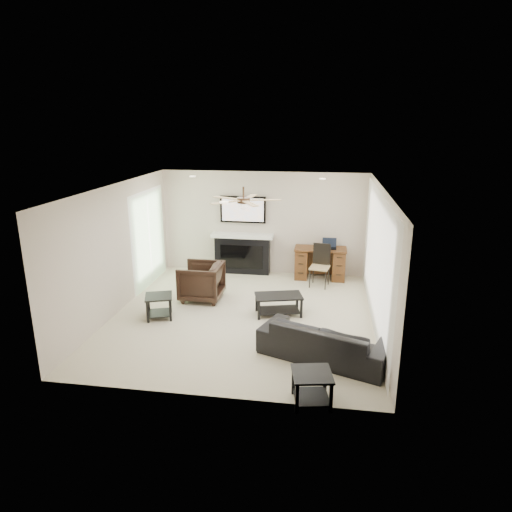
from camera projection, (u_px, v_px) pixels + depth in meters
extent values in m
plane|color=beige|center=(243.00, 316.00, 8.89)|extent=(5.50, 5.50, 0.00)
cube|color=white|center=(242.00, 187.00, 8.18)|extent=(5.00, 5.50, 0.04)
cube|color=#C1B3A3|center=(263.00, 223.00, 11.14)|extent=(5.00, 0.04, 2.50)
cube|color=#C1B3A3|center=(205.00, 313.00, 5.93)|extent=(5.00, 0.04, 2.50)
cube|color=#C1B3A3|center=(117.00, 249.00, 8.91)|extent=(0.04, 5.50, 2.50)
cube|color=#C1B3A3|center=(380.00, 260.00, 8.17)|extent=(0.04, 5.50, 2.50)
cube|color=silver|center=(376.00, 259.00, 8.28)|extent=(0.04, 5.10, 2.40)
cube|color=#93BC89|center=(149.00, 239.00, 10.43)|extent=(0.04, 1.80, 2.10)
cylinder|color=#382619|center=(243.00, 200.00, 8.35)|extent=(1.40, 1.40, 0.30)
imported|color=black|center=(324.00, 341.00, 7.22)|extent=(2.21, 1.47, 0.60)
imported|color=black|center=(201.00, 281.00, 9.61)|extent=(0.87, 0.85, 0.79)
cube|color=black|center=(278.00, 305.00, 8.90)|extent=(1.00, 0.72, 0.40)
cube|color=black|center=(312.00, 388.00, 6.08)|extent=(0.61, 0.61, 0.45)
cube|color=black|center=(159.00, 307.00, 8.75)|extent=(0.64, 0.64, 0.45)
cube|color=black|center=(242.00, 236.00, 11.14)|extent=(1.52, 0.34, 1.91)
cube|color=#3F220F|center=(320.00, 263.00, 10.89)|extent=(1.22, 0.56, 0.76)
cube|color=black|center=(320.00, 266.00, 10.34)|extent=(0.50, 0.51, 0.97)
cube|color=black|center=(329.00, 244.00, 10.70)|extent=(0.33, 0.24, 0.23)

